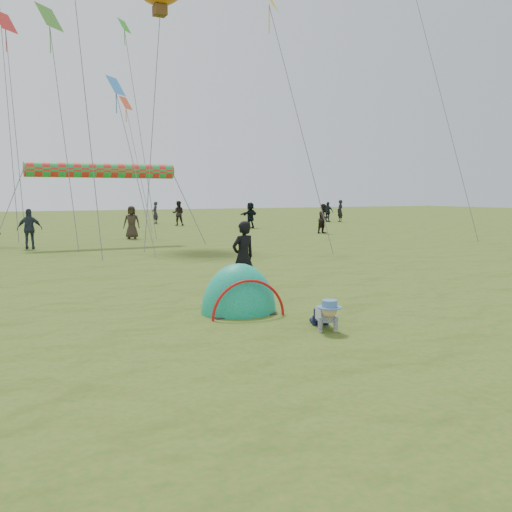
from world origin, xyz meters
name	(u,v)px	position (x,y,z in m)	size (l,w,h in m)	color
ground	(393,330)	(0.00, 0.00, 0.00)	(140.00, 140.00, 0.00)	#32591A
crawling_toddler	(326,313)	(-1.00, 0.52, 0.28)	(0.51, 0.72, 0.55)	black
popup_tent	(239,312)	(-1.67, 2.47, 0.00)	(1.46, 1.21, 1.90)	#0E7944
standing_adult	(243,257)	(-0.60, 4.42, 0.82)	(0.60, 0.39, 1.65)	black
crowd_person_1	(324,219)	(12.09, 19.53, 0.84)	(0.81, 0.63, 1.67)	black
crowd_person_2	(328,212)	(19.85, 30.20, 0.79)	(0.93, 0.39, 1.59)	black
crowd_person_4	(132,222)	(1.38, 20.79, 0.83)	(0.81, 0.53, 1.65)	#30271D
crowd_person_5	(250,215)	(10.64, 25.82, 0.84)	(1.57, 0.50, 1.69)	black
crowd_person_6	(340,211)	(20.68, 29.72, 0.87)	(0.64, 0.42, 1.74)	black
crowd_person_7	(178,213)	(7.54, 30.86, 0.87)	(0.84, 0.66, 1.73)	black
crowd_person_8	(30,229)	(-3.72, 17.65, 0.83)	(0.97, 0.40, 1.65)	#29333E
crowd_person_12	(155,213)	(6.90, 34.10, 0.82)	(0.60, 0.39, 1.64)	#25272F
rainbow_tube_kite	(102,170)	(-0.68, 17.79, 3.25)	(0.64, 0.64, 6.31)	red
diamond_kite_0	(126,103)	(3.71, 29.83, 8.04)	(0.97, 0.97, 0.00)	#F15127
diamond_kite_3	(124,26)	(2.54, 25.43, 11.57)	(0.84, 0.84, 0.00)	green
diamond_kite_4	(116,86)	(-0.10, 17.37, 6.78)	(0.90, 0.90, 0.00)	#3789DF
diamond_kite_6	(5,21)	(-3.75, 23.88, 10.56)	(1.13, 1.13, 0.00)	red
diamond_kite_9	(49,17)	(-2.21, 20.43, 10.07)	(1.24, 1.24, 0.00)	#418B2B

